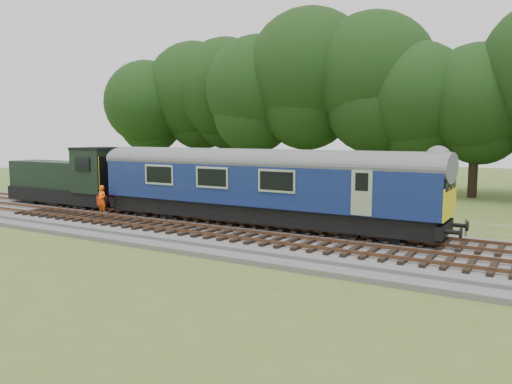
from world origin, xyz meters
The scene contains 9 objects.
ground centered at (0.00, 0.00, 0.00)m, with size 120.00×120.00×0.00m, color #4E6826.
ballast centered at (0.00, 0.00, 0.17)m, with size 70.00×7.00×0.35m, color #4C4C4F.
track_north centered at (0.00, 1.40, 0.42)m, with size 67.20×2.40×0.21m.
track_south centered at (0.00, -1.60, 0.42)m, with size 67.20×2.40×0.21m.
fence centered at (0.00, 4.50, 0.00)m, with size 64.00×0.12×1.00m, color #6B6054, non-canonical shape.
tree_line centered at (0.00, 22.00, 0.00)m, with size 70.00×8.00×18.00m, color black, non-canonical shape.
dmu_railcar centered at (-3.26, 1.40, 2.61)m, with size 18.05×2.86×3.88m.
shunter_loco centered at (-17.19, 1.40, 1.97)m, with size 8.91×2.60×3.38m.
worker centered at (-12.33, -0.49, 1.19)m, with size 0.61×0.40×1.68m, color #FF5D0D.
Camera 1 is at (9.20, -19.85, 4.86)m, focal length 35.00 mm.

